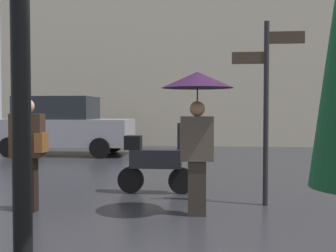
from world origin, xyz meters
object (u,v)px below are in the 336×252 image
parked_scooter (153,162)px  street_signpost (267,94)px  pedestrian_with_bag (28,148)px  pedestrian_with_umbrella (197,102)px  parked_car_left (62,125)px

parked_scooter → street_signpost: (1.83, -0.73, 1.15)m
parked_scooter → pedestrian_with_bag: bearing=-126.2°
pedestrian_with_bag → street_signpost: (3.45, 0.72, 0.78)m
pedestrian_with_umbrella → parked_car_left: 8.73m
pedestrian_with_umbrella → parked_scooter: bearing=-11.1°
pedestrian_with_bag → parked_car_left: (-2.16, 7.39, 0.03)m
pedestrian_with_bag → parked_scooter: pedestrian_with_bag is taller
pedestrian_with_umbrella → pedestrian_with_bag: bearing=49.9°
parked_car_left → street_signpost: bearing=138.5°
parked_car_left → street_signpost: size_ratio=1.56×
pedestrian_with_bag → parked_car_left: parked_car_left is taller
pedestrian_with_umbrella → parked_scooter: 1.96m
pedestrian_with_bag → parked_scooter: (1.62, 1.45, -0.37)m
parked_car_left → street_signpost: 8.75m
parked_scooter → street_signpost: street_signpost is taller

